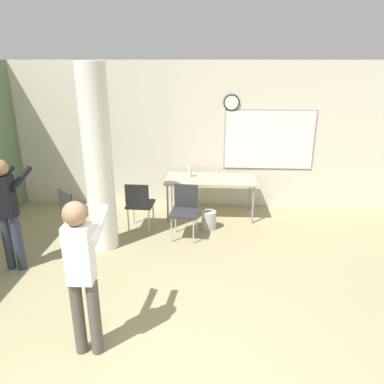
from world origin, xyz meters
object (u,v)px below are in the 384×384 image
Objects in this scene: folding_table at (211,181)px; bottle_on_table at (190,171)px; chair_table_front at (185,208)px; chair_near_pillar at (74,210)px; person_watching_back at (8,206)px; person_playing_front at (82,267)px; chair_table_left at (139,202)px.

folding_table is 0.42m from bottle_on_table.
chair_table_front is (-0.41, -0.90, -0.18)m from folding_table.
chair_table_front is at bearing -91.46° from bottle_on_table.
bottle_on_table is 2.18m from chair_near_pillar.
chair_table_front is at bearing 26.25° from person_watching_back.
chair_table_front is at bearing 73.66° from person_playing_front.
bottle_on_table reaches higher than chair_near_pillar.
folding_table is 3.76m from person_playing_front.
bottle_on_table is 0.17× the size of person_playing_front.
chair_table_left is (-0.79, 0.20, 0.00)m from chair_table_front.
folding_table is 1.90× the size of chair_table_front.
person_watching_back is (-2.31, -1.14, 0.43)m from chair_table_front.
person_playing_front reaches higher than chair_near_pillar.
folding_table is 1.90× the size of chair_near_pillar.
person_playing_front reaches higher than folding_table.
person_playing_front is at bearing -106.34° from chair_table_front.
chair_table_front is 0.53× the size of person_playing_front.
person_playing_front reaches higher than chair_table_front.
bottle_on_table is 1.03m from chair_table_front.
person_playing_front is at bearing -67.83° from chair_near_pillar.
bottle_on_table is 0.17× the size of person_watching_back.
chair_near_pillar is (-1.80, -1.18, -0.33)m from bottle_on_table.
chair_table_left is at bearing 165.87° from chair_table_front.
bottle_on_table is at bearing 88.54° from chair_table_front.
bottle_on_table reaches higher than folding_table.
person_watching_back is at bearing -119.63° from chair_near_pillar.
chair_table_left is at bearing 90.31° from person_playing_front.
folding_table is at bearing 65.32° from chair_table_front.
chair_table_front is 1.79m from chair_near_pillar.
chair_near_pillar is 1.06m from chair_table_left.
folding_table is at bearing 26.59° from chair_near_pillar.
chair_near_pillar is at bearing -146.92° from bottle_on_table.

